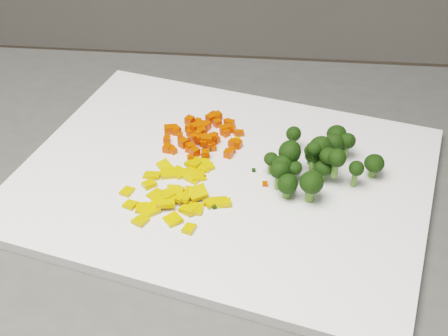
# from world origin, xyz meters

# --- Properties ---
(cutting_board) EXTENTS (0.58, 0.50, 0.01)m
(cutting_board) POSITION_xyz_m (0.06, -0.07, 0.91)
(cutting_board) COLOR white
(cutting_board) RESTS_ON counter_block
(carrot_pile) EXTENTS (0.11, 0.11, 0.03)m
(carrot_pile) POSITION_xyz_m (0.02, 0.00, 0.93)
(carrot_pile) COLOR red
(carrot_pile) RESTS_ON cutting_board
(pepper_pile) EXTENTS (0.13, 0.13, 0.02)m
(pepper_pile) POSITION_xyz_m (0.00, -0.11, 0.92)
(pepper_pile) COLOR #DE9E0B
(pepper_pile) RESTS_ON cutting_board
(broccoli_pile) EXTENTS (0.13, 0.13, 0.06)m
(broccoli_pile) POSITION_xyz_m (0.18, -0.06, 0.94)
(broccoli_pile) COLOR black
(broccoli_pile) RESTS_ON cutting_board
(carrot_cube_0) EXTENTS (0.01, 0.01, 0.01)m
(carrot_cube_0) POSITION_xyz_m (0.03, 0.05, 0.92)
(carrot_cube_0) COLOR red
(carrot_cube_0) RESTS_ON carrot_pile
(carrot_cube_1) EXTENTS (0.01, 0.01, 0.01)m
(carrot_cube_1) POSITION_xyz_m (0.02, -0.01, 0.93)
(carrot_cube_1) COLOR red
(carrot_cube_1) RESTS_ON carrot_pile
(carrot_cube_2) EXTENTS (0.01, 0.01, 0.01)m
(carrot_cube_2) POSITION_xyz_m (0.04, -0.00, 0.92)
(carrot_cube_2) COLOR red
(carrot_cube_2) RESTS_ON carrot_pile
(carrot_cube_3) EXTENTS (0.01, 0.01, 0.01)m
(carrot_cube_3) POSITION_xyz_m (0.02, -0.01, 0.93)
(carrot_cube_3) COLOR red
(carrot_cube_3) RESTS_ON carrot_pile
(carrot_cube_4) EXTENTS (0.01, 0.01, 0.01)m
(carrot_cube_4) POSITION_xyz_m (0.04, 0.01, 0.92)
(carrot_cube_4) COLOR red
(carrot_cube_4) RESTS_ON carrot_pile
(carrot_cube_5) EXTENTS (0.01, 0.01, 0.01)m
(carrot_cube_5) POSITION_xyz_m (0.03, -0.02, 0.92)
(carrot_cube_5) COLOR red
(carrot_cube_5) RESTS_ON carrot_pile
(carrot_cube_6) EXTENTS (0.01, 0.01, 0.01)m
(carrot_cube_6) POSITION_xyz_m (0.05, 0.02, 0.92)
(carrot_cube_6) COLOR red
(carrot_cube_6) RESTS_ON carrot_pile
(carrot_cube_7) EXTENTS (0.01, 0.01, 0.01)m
(carrot_cube_7) POSITION_xyz_m (0.03, -0.02, 0.93)
(carrot_cube_7) COLOR red
(carrot_cube_7) RESTS_ON carrot_pile
(carrot_cube_8) EXTENTS (0.01, 0.01, 0.01)m
(carrot_cube_8) POSITION_xyz_m (0.01, 0.01, 0.92)
(carrot_cube_8) COLOR red
(carrot_cube_8) RESTS_ON carrot_pile
(carrot_cube_9) EXTENTS (0.01, 0.01, 0.01)m
(carrot_cube_9) POSITION_xyz_m (-0.02, -0.03, 0.92)
(carrot_cube_9) COLOR red
(carrot_cube_9) RESTS_ON carrot_pile
(carrot_cube_10) EXTENTS (0.01, 0.01, 0.01)m
(carrot_cube_10) POSITION_xyz_m (0.05, 0.04, 0.92)
(carrot_cube_10) COLOR red
(carrot_cube_10) RESTS_ON carrot_pile
(carrot_cube_11) EXTENTS (0.01, 0.01, 0.01)m
(carrot_cube_11) POSITION_xyz_m (0.01, 0.01, 0.93)
(carrot_cube_11) COLOR red
(carrot_cube_11) RESTS_ON carrot_pile
(carrot_cube_12) EXTENTS (0.01, 0.01, 0.01)m
(carrot_cube_12) POSITION_xyz_m (0.00, 0.02, 0.92)
(carrot_cube_12) COLOR red
(carrot_cube_12) RESTS_ON carrot_pile
(carrot_cube_13) EXTENTS (0.01, 0.01, 0.01)m
(carrot_cube_13) POSITION_xyz_m (0.05, 0.04, 0.92)
(carrot_cube_13) COLOR red
(carrot_cube_13) RESTS_ON carrot_pile
(carrot_cube_14) EXTENTS (0.01, 0.01, 0.01)m
(carrot_cube_14) POSITION_xyz_m (0.02, -0.01, 0.92)
(carrot_cube_14) COLOR red
(carrot_cube_14) RESTS_ON carrot_pile
(carrot_cube_15) EXTENTS (0.01, 0.01, 0.01)m
(carrot_cube_15) POSITION_xyz_m (0.02, 0.01, 0.93)
(carrot_cube_15) COLOR red
(carrot_cube_15) RESTS_ON carrot_pile
(carrot_cube_16) EXTENTS (0.01, 0.01, 0.01)m
(carrot_cube_16) POSITION_xyz_m (0.00, 0.01, 0.92)
(carrot_cube_16) COLOR red
(carrot_cube_16) RESTS_ON carrot_pile
(carrot_cube_17) EXTENTS (0.01, 0.01, 0.01)m
(carrot_cube_17) POSITION_xyz_m (-0.02, -0.03, 0.92)
(carrot_cube_17) COLOR red
(carrot_cube_17) RESTS_ON carrot_pile
(carrot_cube_18) EXTENTS (0.01, 0.01, 0.01)m
(carrot_cube_18) POSITION_xyz_m (0.02, -0.02, 0.92)
(carrot_cube_18) COLOR red
(carrot_cube_18) RESTS_ON carrot_pile
(carrot_cube_19) EXTENTS (0.01, 0.01, 0.01)m
(carrot_cube_19) POSITION_xyz_m (0.06, -0.01, 0.92)
(carrot_cube_19) COLOR red
(carrot_cube_19) RESTS_ON carrot_pile
(carrot_cube_20) EXTENTS (0.01, 0.01, 0.01)m
(carrot_cube_20) POSITION_xyz_m (-0.02, 0.01, 0.92)
(carrot_cube_20) COLOR red
(carrot_cube_20) RESTS_ON carrot_pile
(carrot_cube_21) EXTENTS (0.01, 0.01, 0.01)m
(carrot_cube_21) POSITION_xyz_m (0.05, 0.01, 0.92)
(carrot_cube_21) COLOR red
(carrot_cube_21) RESTS_ON carrot_pile
(carrot_cube_22) EXTENTS (0.01, 0.01, 0.01)m
(carrot_cube_22) POSITION_xyz_m (0.00, -0.00, 0.92)
(carrot_cube_22) COLOR red
(carrot_cube_22) RESTS_ON carrot_pile
(carrot_cube_23) EXTENTS (0.01, 0.01, 0.01)m
(carrot_cube_23) POSITION_xyz_m (0.06, -0.02, 0.92)
(carrot_cube_23) COLOR red
(carrot_cube_23) RESTS_ON carrot_pile
(carrot_cube_24) EXTENTS (0.01, 0.01, 0.01)m
(carrot_cube_24) POSITION_xyz_m (0.01, -0.01, 0.93)
(carrot_cube_24) COLOR red
(carrot_cube_24) RESTS_ON carrot_pile
(carrot_cube_25) EXTENTS (0.01, 0.01, 0.01)m
(carrot_cube_25) POSITION_xyz_m (0.01, 0.02, 0.92)
(carrot_cube_25) COLOR red
(carrot_cube_25) RESTS_ON carrot_pile
(carrot_cube_26) EXTENTS (0.01, 0.01, 0.01)m
(carrot_cube_26) POSITION_xyz_m (0.07, 0.02, 0.92)
(carrot_cube_26) COLOR red
(carrot_cube_26) RESTS_ON carrot_pile
(carrot_cube_27) EXTENTS (0.01, 0.01, 0.01)m
(carrot_cube_27) POSITION_xyz_m (0.04, -0.00, 0.92)
(carrot_cube_27) COLOR red
(carrot_cube_27) RESTS_ON carrot_pile
(carrot_cube_28) EXTENTS (0.01, 0.01, 0.01)m
(carrot_cube_28) POSITION_xyz_m (0.03, -0.01, 0.93)
(carrot_cube_28) COLOR red
(carrot_cube_28) RESTS_ON carrot_pile
(carrot_cube_29) EXTENTS (0.01, 0.01, 0.01)m
(carrot_cube_29) POSITION_xyz_m (0.03, -0.02, 0.93)
(carrot_cube_29) COLOR red
(carrot_cube_29) RESTS_ON carrot_pile
(carrot_cube_30) EXTENTS (0.01, 0.01, 0.01)m
(carrot_cube_30) POSITION_xyz_m (0.01, 0.02, 0.92)
(carrot_cube_30) COLOR red
(carrot_cube_30) RESTS_ON carrot_pile
(carrot_cube_31) EXTENTS (0.02, 0.02, 0.01)m
(carrot_cube_31) POSITION_xyz_m (0.03, 0.05, 0.92)
(carrot_cube_31) COLOR red
(carrot_cube_31) RESTS_ON carrot_pile
(carrot_cube_32) EXTENTS (0.01, 0.01, 0.01)m
(carrot_cube_32) POSITION_xyz_m (-0.03, 0.01, 0.92)
(carrot_cube_32) COLOR red
(carrot_cube_32) RESTS_ON carrot_pile
(carrot_cube_33) EXTENTS (0.01, 0.01, 0.01)m
(carrot_cube_33) POSITION_xyz_m (-0.02, 0.02, 0.92)
(carrot_cube_33) COLOR red
(carrot_cube_33) RESTS_ON carrot_pile
(carrot_cube_34) EXTENTS (0.01, 0.01, 0.01)m
(carrot_cube_34) POSITION_xyz_m (-0.01, 0.00, 0.92)
(carrot_cube_34) COLOR red
(carrot_cube_34) RESTS_ON carrot_pile
(carrot_cube_35) EXTENTS (0.01, 0.01, 0.01)m
(carrot_cube_35) POSITION_xyz_m (0.03, -0.04, 0.92)
(carrot_cube_35) COLOR red
(carrot_cube_35) RESTS_ON carrot_pile
(carrot_cube_36) EXTENTS (0.01, 0.01, 0.01)m
(carrot_cube_36) POSITION_xyz_m (0.03, -0.01, 0.92)
(carrot_cube_36) COLOR red
(carrot_cube_36) RESTS_ON carrot_pile
(carrot_cube_37) EXTENTS (0.01, 0.01, 0.01)m
(carrot_cube_37) POSITION_xyz_m (-0.02, -0.03, 0.92)
(carrot_cube_37) COLOR red
(carrot_cube_37) RESTS_ON carrot_pile
(carrot_cube_38) EXTENTS (0.01, 0.01, 0.01)m
(carrot_cube_38) POSITION_xyz_m (0.04, 0.04, 0.92)
(carrot_cube_38) COLOR red
(carrot_cube_38) RESTS_ON carrot_pile
(carrot_cube_39) EXTENTS (0.01, 0.01, 0.01)m
(carrot_cube_39) POSITION_xyz_m (-0.01, -0.03, 0.92)
(carrot_cube_39) COLOR red
(carrot_cube_39) RESTS_ON carrot_pile
(carrot_cube_40) EXTENTS (0.01, 0.01, 0.01)m
(carrot_cube_40) POSITION_xyz_m (0.07, 0.01, 0.92)
(carrot_cube_40) COLOR red
(carrot_cube_40) RESTS_ON carrot_pile
(carrot_cube_41) EXTENTS (0.01, 0.01, 0.01)m
(carrot_cube_41) POSITION_xyz_m (0.02, 0.03, 0.92)
(carrot_cube_41) COLOR red
(carrot_cube_41) RESTS_ON carrot_pile
(carrot_cube_42) EXTENTS (0.01, 0.01, 0.01)m
(carrot_cube_42) POSITION_xyz_m (0.05, 0.03, 0.92)
(carrot_cube_42) COLOR red
(carrot_cube_42) RESTS_ON carrot_pile
(carrot_cube_43) EXTENTS (0.01, 0.01, 0.01)m
(carrot_cube_43) POSITION_xyz_m (0.02, -0.01, 0.92)
(carrot_cube_43) COLOR red
(carrot_cube_43) RESTS_ON carrot_pile
(carrot_cube_44) EXTENTS (0.01, 0.01, 0.01)m
(carrot_cube_44) POSITION_xyz_m (0.01, -0.05, 0.92)
(carrot_cube_44) COLOR red
(carrot_cube_44) RESTS_ON carrot_pile
(carrot_cube_45) EXTENTS (0.01, 0.01, 0.01)m
(carrot_cube_45) POSITION_xyz_m (0.02, -0.01, 0.93)
(carrot_cube_45) COLOR red
(carrot_cube_45) RESTS_ON carrot_pile
(carrot_cube_46) EXTENTS (0.01, 0.01, 0.01)m
(carrot_cube_46) POSITION_xyz_m (0.01, -0.03, 0.92)
(carrot_cube_46) COLOR red
(carrot_cube_46) RESTS_ON carrot_pile
(carrot_cube_47) EXTENTS (0.01, 0.01, 0.01)m
(carrot_cube_47) POSITION_xyz_m (0.03, -0.04, 0.92)
(carrot_cube_47) COLOR red
(carrot_cube_47) RESTS_ON carrot_pile
(carrot_cube_48) EXTENTS (0.01, 0.01, 0.01)m
(carrot_cube_48) POSITION_xyz_m (0.02, 0.00, 0.92)
(carrot_cube_48) COLOR red
(carrot_cube_48) RESTS_ON carrot_pile
(carrot_cube_49) EXTENTS (0.01, 0.01, 0.01)m
(carrot_cube_49) POSITION_xyz_m (0.03, 0.06, 0.92)
(carrot_cube_49) COLOR red
(carrot_cube_49) RESTS_ON carrot_pile
(carrot_cube_50) EXTENTS (0.01, 0.01, 0.01)m
(carrot_cube_50) POSITION_xyz_m (0.06, -0.03, 0.92)
(carrot_cube_50) COLOR red
(carrot_cube_50) RESTS_ON carrot_pile
(carrot_cube_51) EXTENTS (0.01, 0.01, 0.01)m
(carrot_cube_51) POSITION_xyz_m (-0.00, 0.04, 0.92)
(carrot_cube_51) COLOR red
(carrot_cube_51) RESTS_ON carrot_pile
(carrot_cube_52) EXTENTS (0.01, 0.01, 0.01)m
(carrot_cube_52) POSITION_xyz_m (0.02, 0.00, 0.92)
(carrot_cube_52) COLOR red
(carrot_cube_52) RESTS_ON carrot_pile
(carrot_cube_53) EXTENTS (0.01, 0.01, 0.01)m
(carrot_cube_53) POSITION_xyz_m (0.07, -0.01, 0.92)
(carrot_cube_53) COLOR red
(carrot_cube_53) RESTS_ON carrot_pile
(carrot_cube_54) EXTENTS (0.01, 0.01, 0.01)m
(carrot_cube_54) POSITION_xyz_m (0.03, -0.02, 0.92)
(carrot_cube_54) COLOR red
(carrot_cube_54) RESTS_ON carrot_pile
(carrot_cube_55) EXTENTS (0.01, 0.01, 0.01)m
(carrot_cube_55) POSITION_xyz_m (0.02, -0.01, 0.92)
(carrot_cube_55) COLOR red
(carrot_cube_55) RESTS_ON carrot_pile
(carrot_cube_56) EXTENTS (0.01, 0.01, 0.01)m
(carrot_cube_56) POSITION_xyz_m (0.06, 0.02, 0.92)
(carrot_cube_56) COLOR red
(carrot_cube_56) RESTS_ON carrot_pile
(carrot_cube_57) EXTENTS (0.02, 0.02, 0.01)m
(carrot_cube_57) POSITION_xyz_m (0.01, -0.03, 0.92)
(carrot_cube_57) COLOR red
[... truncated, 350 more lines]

